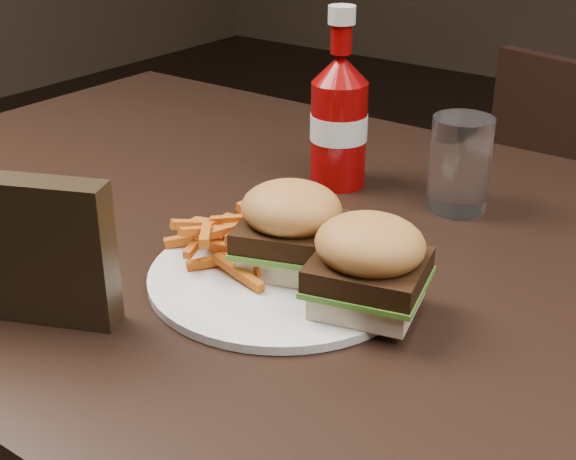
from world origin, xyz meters
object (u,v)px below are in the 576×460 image
Objects in this scene: ketchup_bottle at (338,137)px; dining_table at (276,242)px; plate at (282,276)px; tumbler at (460,164)px.

dining_table is at bearing -84.85° from ketchup_bottle.
plate is 2.37× the size of tumbler.
plate reaches higher than dining_table.
dining_table is at bearing -130.89° from tumbler.
dining_table is 11.13× the size of tumbler.
ketchup_bottle reaches higher than dining_table.
dining_table is 8.86× the size of ketchup_bottle.
ketchup_bottle reaches higher than tumbler.
ketchup_bottle is 0.15m from tumbler.
tumbler reaches higher than dining_table.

